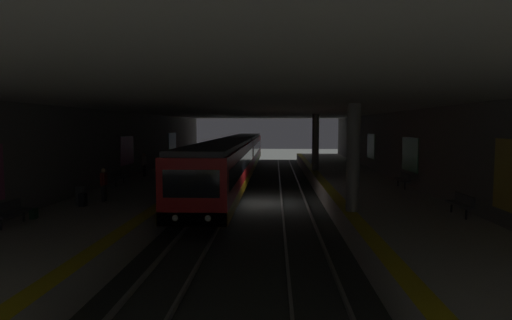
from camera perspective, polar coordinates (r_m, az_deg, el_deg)
name	(u,v)px	position (r m, az deg, el deg)	size (l,w,h in m)	color
ground_plane	(257,204)	(25.55, 0.15, -5.88)	(120.00, 120.00, 0.00)	#383A38
track_left	(294,203)	(25.54, 5.12, -5.72)	(60.00, 1.53, 0.16)	gray
track_right	(221,202)	(25.72, -4.77, -5.65)	(60.00, 1.53, 0.16)	gray
platform_left	(367,196)	(26.02, 14.76, -4.67)	(60.00, 5.30, 1.06)	beige
platform_right	(149,194)	(26.55, -14.16, -4.48)	(60.00, 5.30, 1.06)	beige
wall_left	(418,158)	(26.58, 20.96, 0.31)	(60.00, 0.56, 5.60)	slate
wall_right	(101,157)	(27.29, -20.08, 0.44)	(60.00, 0.56, 5.60)	slate
ceiling_slab	(257,106)	(25.14, 0.16, 7.22)	(60.00, 19.40, 0.40)	beige
pillar_near	(353,158)	(18.26, 12.96, 0.31)	(0.56, 0.56, 4.55)	gray
pillar_far	(315,142)	(34.71, 8.01, 2.38)	(0.56, 0.56, 4.55)	gray
metro_train	(236,157)	(35.94, -2.64, 0.43)	(39.00, 2.83, 3.49)	red
bench_left_near	(461,203)	(18.97, 25.87, -5.22)	(1.70, 0.47, 0.86)	#262628
bench_left_mid	(403,179)	(26.17, 19.17, -2.41)	(1.70, 0.47, 0.86)	#262628
bench_right_mid	(10,211)	(17.83, -30.20, -5.99)	(1.70, 0.47, 0.86)	#262628
bench_right_far	(118,176)	(27.28, -18.05, -2.10)	(1.70, 0.47, 0.86)	#262628
person_waiting_near	(104,184)	(21.53, -19.80, -3.01)	(0.60, 0.22, 1.59)	#2E2E2E
person_walking_mid	(144,164)	(31.26, -14.80, -0.48)	(0.60, 0.23, 1.67)	#343434
person_standing_far	(355,171)	(25.55, 13.20, -1.45)	(0.60, 0.24, 1.76)	#262626
suitcase_rolling	(83,200)	(20.63, -22.27, -4.97)	(0.36, 0.26, 0.89)	black
backpack_on_floor	(34,214)	(18.72, -27.74, -6.42)	(0.30, 0.20, 0.40)	#1E512D
trash_bin	(81,196)	(20.96, -22.53, -4.48)	(0.44, 0.44, 0.85)	#595B5E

